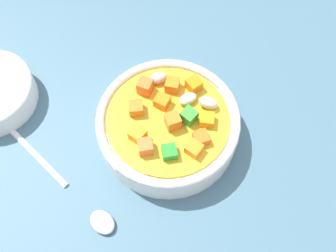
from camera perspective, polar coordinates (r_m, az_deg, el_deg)
The scene contains 3 objects.
ground_plane at distance 53.26cm, azimuth -0.00°, elevation -1.63°, with size 140.00×140.00×2.00cm, color #42667A.
soup_bowl_main at distance 50.04cm, azimuth 0.03°, elevation 0.18°, with size 17.90×17.90×6.19cm.
spoon at distance 50.59cm, azimuth -14.25°, elevation -8.52°, with size 5.83×20.95×1.09cm.
Camera 1 is at (13.26, 18.86, 47.01)cm, focal length 42.31 mm.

